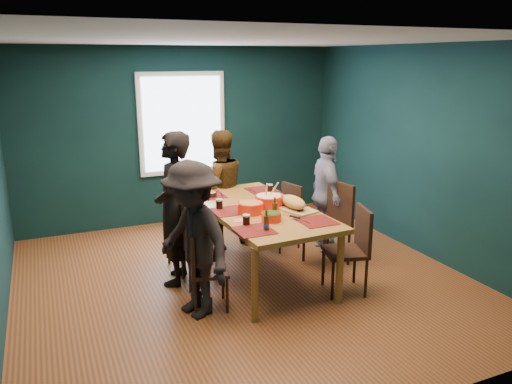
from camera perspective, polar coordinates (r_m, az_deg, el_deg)
room at (r=5.73m, az=-2.52°, el=3.48°), size 5.01×5.01×2.71m
dining_table at (r=5.83m, az=0.29°, el=-2.54°), size 1.19×2.24×0.84m
chair_left_far at (r=6.19m, az=-8.58°, el=-3.76°), size 0.50×0.50×0.93m
chair_left_mid at (r=5.67m, az=-7.14°, el=-5.14°), size 0.47×0.47×0.99m
chair_left_near at (r=5.16m, az=-6.29°, el=-8.24°), size 0.45×0.45×0.83m
chair_right_far at (r=6.80m, az=3.49°, el=-2.17°), size 0.48×0.48×0.87m
chair_right_mid at (r=6.32m, az=8.81°, el=-2.82°), size 0.53×0.53×1.03m
chair_right_near at (r=5.58m, az=11.08°, el=-5.79°), size 0.53×0.53×0.96m
person_far_left at (r=5.69m, az=-9.38°, el=-1.92°), size 0.64×0.75×1.75m
person_back at (r=6.86m, az=-4.18°, el=0.49°), size 0.79×0.62×1.59m
person_right at (r=6.67m, az=8.04°, el=-0.26°), size 0.58×0.97×1.55m
person_near_left at (r=4.95m, az=-7.19°, el=-5.45°), size 0.88×1.16×1.59m
bowl_salad at (r=5.60m, az=-0.62°, el=-1.75°), size 0.29×0.29×0.12m
bowl_dumpling at (r=5.83m, az=1.48°, el=-0.98°), size 0.33×0.33×0.31m
bowl_herbs at (r=5.33m, az=1.77°, el=-2.80°), size 0.22×0.22×0.09m
cutting_board at (r=5.73m, az=4.28°, el=-1.32°), size 0.42×0.73×0.16m
small_bowl at (r=6.27m, az=-5.20°, el=-0.26°), size 0.15×0.15×0.06m
beer_bottle_a at (r=5.03m, az=1.19°, el=-3.58°), size 0.06×0.06×0.21m
beer_bottle_b at (r=5.45m, az=2.15°, el=-1.98°), size 0.06×0.06×0.22m
cola_glass_a at (r=5.20m, az=-1.11°, el=-3.14°), size 0.08×0.08×0.11m
cola_glass_b at (r=5.63m, az=5.05°, el=-1.79°), size 0.07×0.07×0.10m
cola_glass_c at (r=6.49m, az=1.63°, el=0.52°), size 0.07×0.07×0.10m
cola_glass_d at (r=5.76m, az=-4.21°, el=-1.32°), size 0.08×0.08×0.12m
napkin_a at (r=5.97m, az=3.03°, el=-1.31°), size 0.19×0.19×0.00m
napkin_b at (r=5.35m, az=-1.97°, el=-3.26°), size 0.13×0.13×0.00m
napkin_c at (r=5.40m, az=6.47°, el=-3.17°), size 0.19×0.19×0.00m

